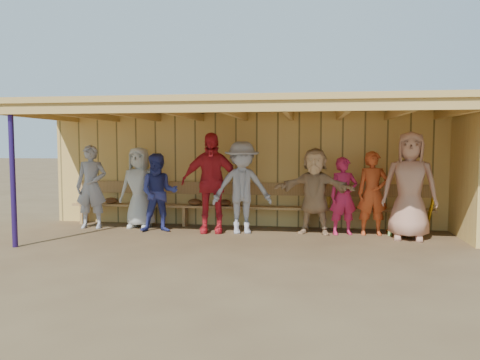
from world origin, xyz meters
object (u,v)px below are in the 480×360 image
Objects in this scene: player_e at (242,187)px; player_g at (343,196)px; player_extra at (373,193)px; player_h at (410,186)px; player_c at (159,193)px; player_f at (315,191)px; bench at (245,202)px; player_a at (91,187)px; player_b at (140,187)px; player_d at (211,183)px.

player_g is at bearing -11.93° from player_e.
player_e reaches higher than player_extra.
player_h is (1.16, -0.29, 0.24)m from player_g.
player_f is (3.06, 0.26, 0.06)m from player_c.
bench is at bearing 174.48° from player_h.
player_h is (4.76, -0.05, 0.21)m from player_c.
player_c is 3.62m from player_g.
player_g is at bearing -6.21° from player_a.
player_b reaches higher than player_f.
player_f is at bearing -2.08° from player_d.
player_b is at bearing -169.45° from bench.
player_g is 0.76× the size of player_h.
player_a reaches higher than player_extra.
player_extra reaches higher than player_c.
player_d is (1.03, 0.11, 0.20)m from player_c.
player_f is at bearing -20.99° from bench.
player_d is (1.58, -0.29, 0.14)m from player_b.
player_h is at bearing -2.69° from player_b.
bench is (0.60, 0.70, -0.46)m from player_d.
player_e is 1.12× the size of player_extra.
player_h is (6.28, -0.24, 0.12)m from player_a.
player_e is (0.63, 0.00, -0.09)m from player_d.
player_extra is (0.55, 0.05, 0.06)m from player_g.
player_f is 0.85× the size of player_h.
bench is (-1.98, 0.56, -0.22)m from player_g.
player_extra is (2.50, 0.19, -0.09)m from player_e.
player_e is 3.11m from player_h.
bench is at bearing 166.86° from player_f.
player_e is 0.79m from bench.
player_h reaches higher than player_c.
player_b is 0.85× the size of player_h.
player_a is at bearing -171.36° from player_f.
player_d is 1.22× the size of player_extra.
player_b is at bearing 163.21° from player_d.
player_a is 0.23× the size of bench.
player_b reaches higher than player_g.
player_c is 0.87× the size of player_e.
player_a is at bearing 178.09° from player_extra.
player_d is at bearing -8.40° from player_b.
player_c is at bearing -167.36° from player_f.
player_d is 0.63m from player_e.
player_extra is at bearing 159.76° from player_h.
player_f is (1.40, 0.15, -0.06)m from player_e.
player_g is at bearing 7.02° from player_f.
player_d is at bearing -167.96° from player_f.
player_a reaches higher than player_g.
player_extra is (4.16, 0.30, 0.02)m from player_c.
player_c is 3.07m from player_f.
player_h reaches higher than player_extra.
player_f is at bearing -0.17° from player_b.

